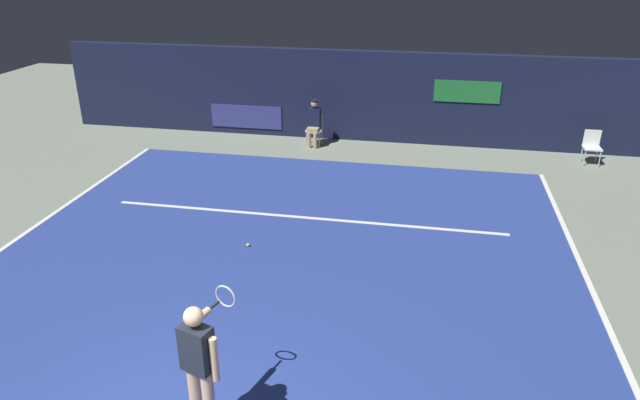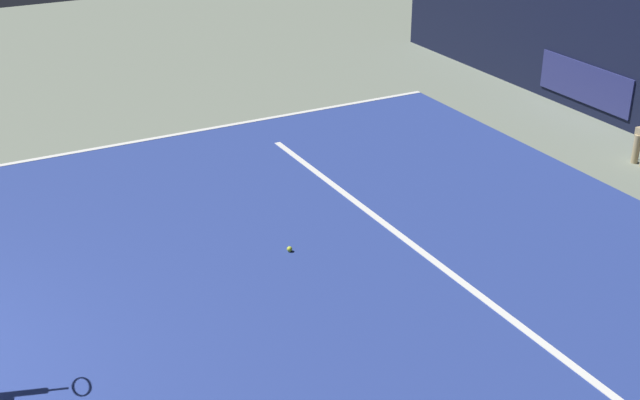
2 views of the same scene
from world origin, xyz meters
TOP-DOWN VIEW (x-y plane):
  - ground_plane at (0.00, 4.48)m, footprint 33.47×33.47m
  - court_surface at (0.00, 4.48)m, footprint 10.76×10.96m
  - line_sideline_right at (-5.33, 4.48)m, footprint 0.10×10.96m
  - line_service at (0.00, 6.40)m, footprint 8.39×0.10m
  - tennis_ball at (-0.78, 4.95)m, footprint 0.07×0.07m

SIDE VIEW (x-z plane):
  - ground_plane at x=0.00m, z-range 0.00..0.00m
  - court_surface at x=0.00m, z-range 0.00..0.01m
  - line_sideline_right at x=-5.33m, z-range 0.01..0.02m
  - line_service at x=0.00m, z-range 0.01..0.02m
  - tennis_ball at x=-0.78m, z-range 0.01..0.08m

